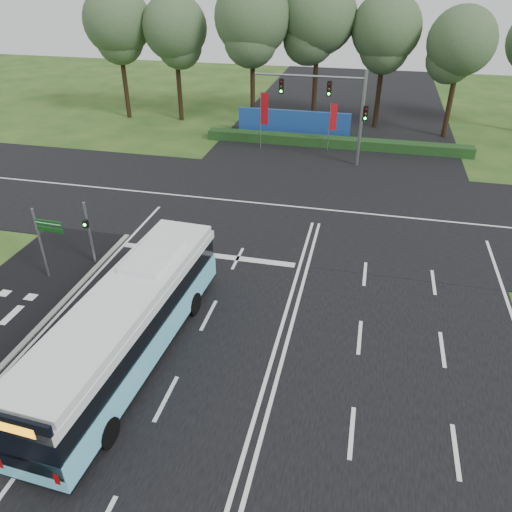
{
  "coord_description": "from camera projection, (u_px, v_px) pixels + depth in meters",
  "views": [
    {
      "loc": [
        2.74,
        -16.68,
        13.61
      ],
      "look_at": [
        -1.61,
        2.0,
        2.17
      ],
      "focal_mm": 35.0,
      "sensor_mm": 36.0,
      "label": 1
    }
  ],
  "objects": [
    {
      "name": "kerb_strip",
      "position": [
        32.0,
        335.0,
        20.89
      ],
      "size": [
        0.25,
        18.0,
        0.12
      ],
      "primitive_type": "cube",
      "color": "gray",
      "rests_on": "ground"
    },
    {
      "name": "ground",
      "position": [
        282.0,
        327.0,
        21.46
      ],
      "size": [
        120.0,
        120.0,
        0.0
      ],
      "primitive_type": "plane",
      "color": "#224617",
      "rests_on": "ground"
    },
    {
      "name": "blue_hoarding",
      "position": [
        294.0,
        123.0,
        44.26
      ],
      "size": [
        10.0,
        0.3,
        2.2
      ],
      "primitive_type": "cube",
      "color": "navy",
      "rests_on": "ground"
    },
    {
      "name": "street_sign",
      "position": [
        45.0,
        236.0,
        23.51
      ],
      "size": [
        1.47,
        0.17,
        3.76
      ],
      "rotation": [
        0.0,
        0.0,
        -0.05
      ],
      "color": "gray",
      "rests_on": "ground"
    },
    {
      "name": "eucalyptus_row",
      "position": [
        301.0,
        26.0,
        43.11
      ],
      "size": [
        42.46,
        9.77,
        12.66
      ],
      "color": "black",
      "rests_on": "ground"
    },
    {
      "name": "pedestrian_signal",
      "position": [
        89.0,
        231.0,
        24.97
      ],
      "size": [
        0.32,
        0.42,
        3.44
      ],
      "rotation": [
        0.0,
        0.0,
        0.41
      ],
      "color": "gray",
      "rests_on": "ground"
    },
    {
      "name": "banner_flag_mid",
      "position": [
        332.0,
        120.0,
        39.87
      ],
      "size": [
        0.57,
        0.11,
        3.89
      ],
      "rotation": [
        0.0,
        0.0,
        0.12
      ],
      "color": "gray",
      "rests_on": "ground"
    },
    {
      "name": "hedge",
      "position": [
        336.0,
        142.0,
        41.75
      ],
      "size": [
        22.0,
        1.2,
        0.8
      ],
      "primitive_type": "cube",
      "color": "black",
      "rests_on": "ground"
    },
    {
      "name": "city_bus",
      "position": [
        128.0,
        324.0,
        18.82
      ],
      "size": [
        3.15,
        12.2,
        3.47
      ],
      "rotation": [
        0.0,
        0.0,
        -0.05
      ],
      "color": "#6CD8FA",
      "rests_on": "ground"
    },
    {
      "name": "banner_flag_left",
      "position": [
        263.0,
        112.0,
        39.94
      ],
      "size": [
        0.67,
        0.23,
        4.69
      ],
      "rotation": [
        0.0,
        0.0,
        -0.27
      ],
      "color": "gray",
      "rests_on": "ground"
    },
    {
      "name": "road_main",
      "position": [
        282.0,
        326.0,
        21.45
      ],
      "size": [
        20.0,
        120.0,
        0.04
      ],
      "primitive_type": "cube",
      "color": "black",
      "rests_on": "ground"
    },
    {
      "name": "road_cross",
      "position": [
        317.0,
        209.0,
        31.49
      ],
      "size": [
        120.0,
        14.0,
        0.05
      ],
      "primitive_type": "cube",
      "color": "black",
      "rests_on": "ground"
    },
    {
      "name": "traffic_light_gantry",
      "position": [
        338.0,
        102.0,
        36.18
      ],
      "size": [
        8.41,
        0.28,
        7.0
      ],
      "color": "gray",
      "rests_on": "ground"
    }
  ]
}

